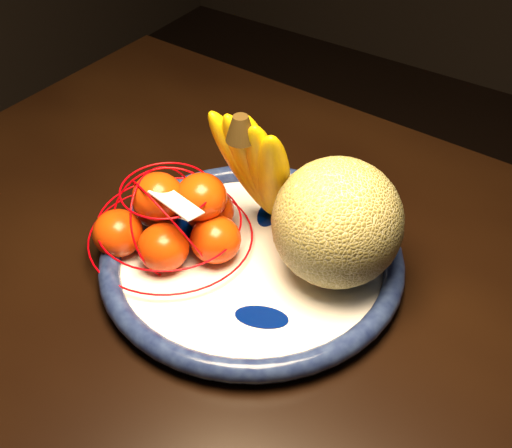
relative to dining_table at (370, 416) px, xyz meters
The scene contains 6 objects.
dining_table is the anchor object (origin of this frame).
fruit_bowl 0.24m from the dining_table, 164.18° to the left, with size 0.40×0.40×0.03m.
cantaloupe 0.24m from the dining_table, 138.78° to the left, with size 0.16×0.16×0.16m, color olive.
banana_bunch 0.34m from the dining_table, 153.68° to the left, with size 0.14×0.13×0.22m.
mandarin_bag 0.35m from the dining_table, behind, with size 0.28×0.28×0.14m.
price_tag 0.35m from the dining_table, behind, with size 0.07×0.03×0.00m, color white.
Camera 1 is at (0.09, -0.41, 1.45)m, focal length 50.00 mm.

